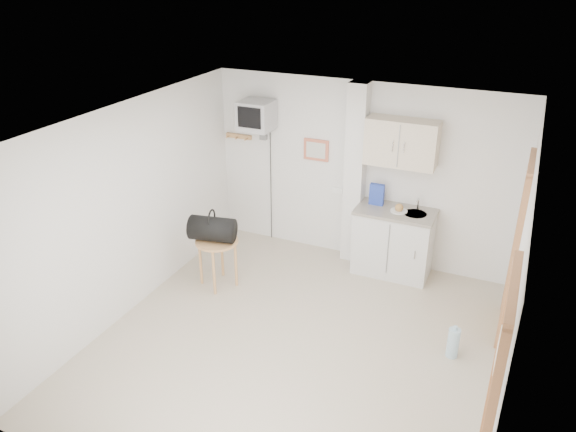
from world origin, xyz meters
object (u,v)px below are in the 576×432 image
at_px(duffel_bag, 212,229).
at_px(round_table, 217,247).
at_px(water_bottle, 453,343).
at_px(crt_television, 257,116).

bearing_deg(duffel_bag, round_table, 7.00).
bearing_deg(duffel_bag, water_bottle, -14.77).
height_order(crt_television, duffel_bag, crt_television).
bearing_deg(round_table, crt_television, 92.15).
xyz_separation_m(crt_television, water_bottle, (3.08, -1.53, -1.76)).
bearing_deg(duffel_bag, crt_television, 79.55).
xyz_separation_m(round_table, duffel_bag, (-0.05, -0.01, 0.26)).
height_order(crt_television, round_table, crt_television).
xyz_separation_m(round_table, water_bottle, (3.04, -0.24, -0.38)).
relative_size(round_table, duffel_bag, 1.05).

